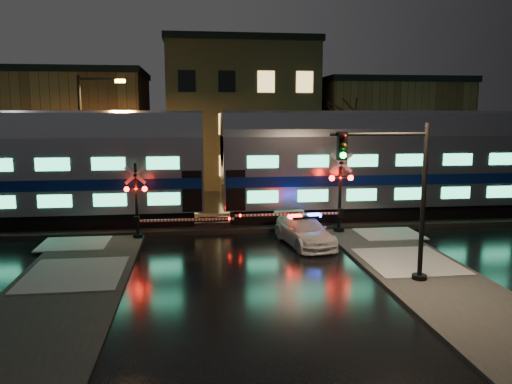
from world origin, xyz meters
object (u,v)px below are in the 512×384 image
at_px(crossing_signal_right, 333,200).
at_px(traffic_light, 399,200).
at_px(crossing_signal_left, 144,209).
at_px(police_car, 304,231).
at_px(streetlight, 86,136).

xyz_separation_m(crossing_signal_right, traffic_light, (0.21, -7.46, 1.28)).
xyz_separation_m(crossing_signal_right, crossing_signal_left, (-9.25, -0.01, -0.23)).
relative_size(crossing_signal_right, crossing_signal_left, 1.15).
distance_m(crossing_signal_right, crossing_signal_left, 9.25).
distance_m(police_car, crossing_signal_right, 2.82).
distance_m(traffic_light, streetlight, 19.51).
bearing_deg(traffic_light, police_car, 99.76).
bearing_deg(police_car, crossing_signal_right, 34.80).
bearing_deg(crossing_signal_right, police_car, -135.78).
distance_m(police_car, crossing_signal_left, 7.66).
bearing_deg(streetlight, crossing_signal_left, -60.06).
xyz_separation_m(crossing_signal_right, streetlight, (-13.11, 6.69, 2.97)).
bearing_deg(traffic_light, streetlight, 122.88).
relative_size(police_car, traffic_light, 0.81).
bearing_deg(traffic_light, crossing_signal_left, 131.41).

